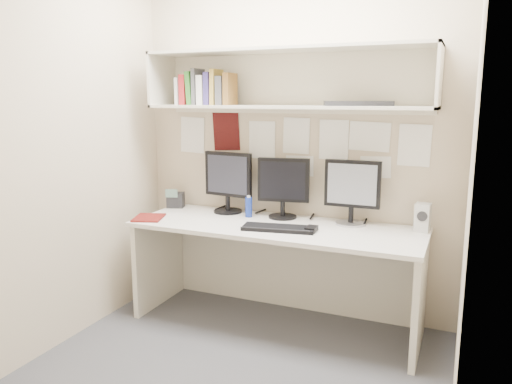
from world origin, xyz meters
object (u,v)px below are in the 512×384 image
at_px(desk, 276,275).
at_px(maroon_notebook, 149,218).
at_px(keyboard, 279,228).
at_px(speaker, 423,217).
at_px(monitor_right, 352,189).
at_px(desk_phone, 176,200).
at_px(monitor_center, 283,185).
at_px(monitor_left, 228,180).

relative_size(desk, maroon_notebook, 8.27).
distance_m(keyboard, speaker, 0.94).
height_order(monitor_right, maroon_notebook, monitor_right).
relative_size(keyboard, maroon_notebook, 1.98).
relative_size(desk, monitor_right, 4.49).
bearing_deg(desk_phone, monitor_center, -18.24).
relative_size(speaker, desk_phone, 1.20).
xyz_separation_m(speaker, desk_phone, (-1.88, -0.01, -0.03)).
bearing_deg(monitor_left, keyboard, -26.02).
distance_m(desk, keyboard, 0.40).
bearing_deg(maroon_notebook, monitor_center, 6.06).
height_order(desk, desk_phone, desk_phone).
height_order(monitor_left, keyboard, monitor_left).
bearing_deg(speaker, desk_phone, -173.97).
distance_m(keyboard, maroon_notebook, 0.98).
distance_m(monitor_left, speaker, 1.43).
relative_size(keyboard, desk_phone, 3.07).
bearing_deg(desk, monitor_center, 98.13).
relative_size(speaker, maroon_notebook, 0.77).
bearing_deg(monitor_left, speaker, 6.06).
height_order(keyboard, maroon_notebook, keyboard).
bearing_deg(maroon_notebook, desk_phone, 74.32).
height_order(keyboard, speaker, speaker).
height_order(monitor_left, desk_phone, monitor_left).
xyz_separation_m(monitor_right, speaker, (0.47, -0.01, -0.15)).
relative_size(monitor_right, keyboard, 0.93).
xyz_separation_m(monitor_left, maroon_notebook, (-0.44, -0.42, -0.24)).
height_order(monitor_right, speaker, monitor_right).
bearing_deg(desk_phone, desk, -31.44).
height_order(desk, keyboard, keyboard).
xyz_separation_m(monitor_right, desk_phone, (-1.41, -0.01, -0.18)).
bearing_deg(keyboard, monitor_right, 30.15).
relative_size(monitor_center, speaker, 2.33).
distance_m(monitor_center, monitor_right, 0.50).
distance_m(desk, desk_phone, 1.05).
xyz_separation_m(monitor_right, maroon_notebook, (-1.39, -0.42, -0.24)).
bearing_deg(desk_phone, speaker, -18.81).
distance_m(monitor_center, speaker, 0.98).
bearing_deg(speaker, monitor_center, -174.50).
bearing_deg(speaker, keyboard, -153.25).
bearing_deg(desk_phone, monitor_left, -17.52).
distance_m(monitor_right, speaker, 0.49).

